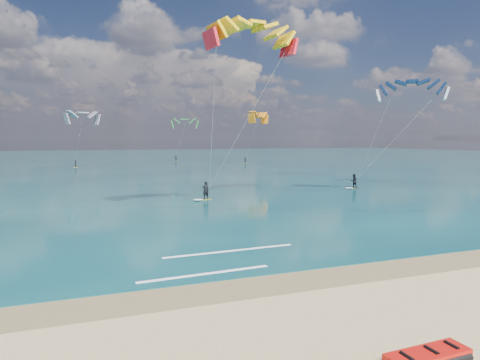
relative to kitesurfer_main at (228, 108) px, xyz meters
The scene contains 7 objects.
ground 19.98m from the kitesurfer_main, 108.72° to the left, with size 320.00×320.00×0.00m, color tan.
wet_sand_strip 22.22m from the kitesurfer_main, 106.44° to the right, with size 320.00×2.40×0.01m, color brown.
sea 81.85m from the kitesurfer_main, 94.11° to the left, with size 320.00×200.00×0.04m, color #0B353E.
kitesurfer_main is the anchor object (origin of this frame).
kitesurfer_far 19.30m from the kitesurfer_main, 10.66° to the left, with size 9.01×8.36×12.94m.
shoreline_foam 19.01m from the kitesurfer_main, 110.11° to the right, with size 8.50×3.62×0.01m.
distant_kites 62.18m from the kitesurfer_main, 97.28° to the left, with size 74.53×28.39×14.33m.
Camera 1 is at (-5.92, -11.83, 5.70)m, focal length 32.00 mm.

